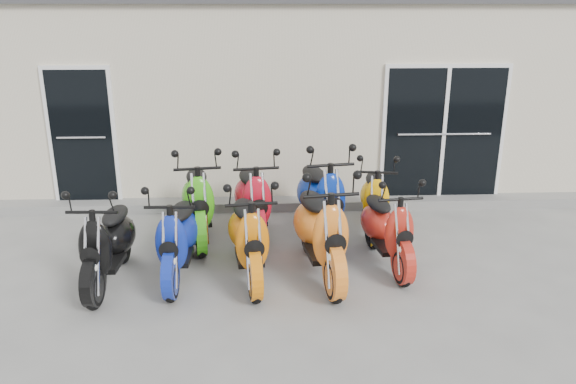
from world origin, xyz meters
The scene contains 15 objects.
ground centered at (0.00, 0.00, 0.00)m, with size 80.00×80.00×0.00m, color gray.
building centered at (0.00, 5.20, 1.60)m, with size 14.00×6.00×3.20m, color beige.
roof_cap centered at (0.00, 5.20, 3.28)m, with size 14.20×6.20×0.16m, color #3F3F42.
front_step centered at (0.00, 2.02, 0.07)m, with size 14.00×0.40×0.15m, color gray.
door_left centered at (-3.20, 2.17, 1.26)m, with size 1.07×0.08×2.22m, color black.
door_right centered at (2.60, 2.17, 1.26)m, with size 2.02×0.08×2.22m, color black.
scooter_front_black centered at (-2.18, -0.51, 0.65)m, with size 0.64×1.76×1.30m, color black, non-canonical shape.
scooter_front_blue centered at (-1.37, -0.39, 0.65)m, with size 0.64×1.76×1.30m, color #10279D, non-canonical shape.
scooter_front_orange_a centered at (-0.52, -0.43, 0.68)m, with size 0.67×1.83×1.35m, color orange, non-canonical shape.
scooter_front_orange_b centered at (0.35, -0.41, 0.74)m, with size 0.72×1.99×1.47m, color orange, non-canonical shape.
scooter_front_red centered at (1.22, -0.16, 0.63)m, with size 0.62×1.71×1.27m, color red, non-canonical shape.
scooter_back_green centered at (-1.26, 0.83, 0.71)m, with size 0.70×1.93×1.43m, color #3DB216, non-canonical shape.
scooter_back_red centered at (-0.49, 0.84, 0.71)m, with size 0.69×1.91×1.41m, color red, non-canonical shape.
scooter_back_blue centered at (0.48, 0.80, 0.74)m, with size 0.73×2.00×1.48m, color #092A9D, non-canonical shape.
scooter_back_yellow centered at (1.27, 0.94, 0.64)m, with size 0.63×1.73×1.27m, color #F5A804, non-canonical shape.
Camera 1 is at (-0.31, -6.68, 3.17)m, focal length 35.00 mm.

